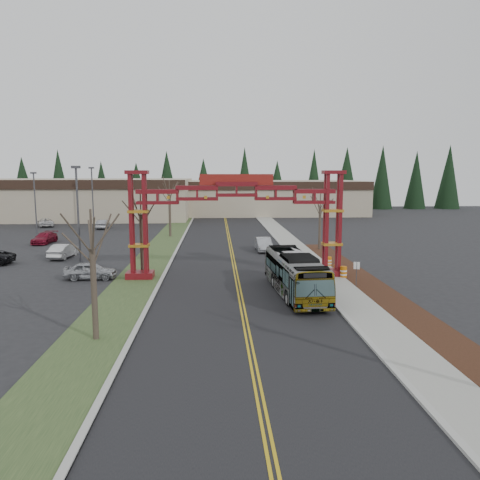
{
  "coord_description": "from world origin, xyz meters",
  "views": [
    {
      "loc": [
        -1.63,
        -20.27,
        8.71
      ],
      "look_at": [
        0.05,
        13.14,
        3.88
      ],
      "focal_mm": 35.0,
      "sensor_mm": 36.0,
      "label": 1
    }
  ],
  "objects": [
    {
      "name": "silver_sedan",
      "position": [
        3.6,
        31.3,
        0.76
      ],
      "size": [
        1.72,
        4.63,
        1.51
      ],
      "primitive_type": "imported",
      "rotation": [
        0.0,
        0.0,
        0.03
      ],
      "color": "#A5A8AD",
      "rests_on": "ground"
    },
    {
      "name": "parked_car_near_a",
      "position": [
        -12.04,
        18.0,
        0.72
      ],
      "size": [
        4.24,
        1.76,
        1.44
      ],
      "primitive_type": "imported",
      "rotation": [
        0.0,
        0.0,
        1.59
      ],
      "color": "#9C9FA4",
      "rests_on": "ground"
    },
    {
      "name": "bare_tree_median_mid",
      "position": [
        -8.0,
        19.28,
        5.19
      ],
      "size": [
        3.14,
        3.14,
        7.29
      ],
      "color": "#382D26",
      "rests_on": "ground"
    },
    {
      "name": "barrel_mid",
      "position": [
        8.6,
        18.59,
        0.45
      ],
      "size": [
        0.48,
        0.48,
        0.89
      ],
      "color": "#CD6B0B",
      "rests_on": "ground"
    },
    {
      "name": "parked_car_far_b",
      "position": [
        -29.53,
        57.03,
        0.69
      ],
      "size": [
        4.07,
        5.45,
        1.38
      ],
      "primitive_type": "imported",
      "rotation": [
        0.0,
        0.0,
        3.55
      ],
      "color": "white",
      "rests_on": "ground"
    },
    {
      "name": "retail_building_west",
      "position": [
        -30.0,
        71.96,
        3.76
      ],
      "size": [
        46.0,
        22.3,
        7.5
      ],
      "color": "tan",
      "rests_on": "ground"
    },
    {
      "name": "light_pole_near",
      "position": [
        -15.17,
        26.02,
        5.42
      ],
      "size": [
        0.81,
        0.41,
        9.37
      ],
      "color": "#3F3F44",
      "rests_on": "ground"
    },
    {
      "name": "gateway_arch",
      "position": [
        0.0,
        18.0,
        5.98
      ],
      "size": [
        18.2,
        1.6,
        8.9
      ],
      "color": "#570B0D",
      "rests_on": "ground"
    },
    {
      "name": "landscape_strip",
      "position": [
        10.2,
        10.0,
        0.06
      ],
      "size": [
        2.6,
        50.0,
        0.12
      ],
      "primitive_type": "cube",
      "color": "black",
      "rests_on": "ground"
    },
    {
      "name": "bare_tree_median_near",
      "position": [
        -8.0,
        3.62,
        4.84
      ],
      "size": [
        3.06,
        3.06,
        6.89
      ],
      "color": "#382D26",
      "rests_on": "ground"
    },
    {
      "name": "lane_line_left",
      "position": [
        -0.12,
        25.0,
        0.03
      ],
      "size": [
        0.12,
        100.0,
        0.01
      ],
      "primitive_type": "cube",
      "color": "gold",
      "rests_on": "road"
    },
    {
      "name": "barrel_south",
      "position": [
        8.83,
        17.14,
        0.52
      ],
      "size": [
        0.56,
        0.56,
        1.04
      ],
      "color": "#CD6B0B",
      "rests_on": "ground"
    },
    {
      "name": "bare_tree_right_far",
      "position": [
        10.0,
        31.62,
        4.7
      ],
      "size": [
        2.92,
        2.92,
        6.66
      ],
      "color": "#382D26",
      "rests_on": "ground"
    },
    {
      "name": "curb_left",
      "position": [
        -6.15,
        25.0,
        0.07
      ],
      "size": [
        0.3,
        110.0,
        0.15
      ],
      "primitive_type": "cube",
      "color": "#A7A7A2",
      "rests_on": "ground"
    },
    {
      "name": "grass_median",
      "position": [
        -8.0,
        25.0,
        0.04
      ],
      "size": [
        4.0,
        110.0,
        0.08
      ],
      "primitive_type": "cube",
      "color": "#2E4321",
      "rests_on": "ground"
    },
    {
      "name": "parked_car_far_a",
      "position": [
        -19.52,
        53.77,
        0.7
      ],
      "size": [
        1.71,
        4.34,
        1.41
      ],
      "primitive_type": "imported",
      "rotation": [
        0.0,
        0.0,
        3.2
      ],
      "color": "gray",
      "rests_on": "ground"
    },
    {
      "name": "ground",
      "position": [
        0.0,
        0.0,
        0.0
      ],
      "size": [
        200.0,
        200.0,
        0.0
      ],
      "primitive_type": "plane",
      "color": "black",
      "rests_on": "ground"
    },
    {
      "name": "bare_tree_median_far",
      "position": [
        -8.0,
        43.61,
        5.48
      ],
      "size": [
        3.36,
        3.36,
        7.73
      ],
      "color": "#382D26",
      "rests_on": "ground"
    },
    {
      "name": "light_pole_far",
      "position": [
        -21.74,
        56.93,
        5.57
      ],
      "size": [
        0.83,
        0.42,
        9.62
      ],
      "color": "#3F3F44",
      "rests_on": "ground"
    },
    {
      "name": "curb_right",
      "position": [
        6.15,
        25.0,
        0.07
      ],
      "size": [
        0.3,
        110.0,
        0.15
      ],
      "primitive_type": "cube",
      "color": "#A7A7A2",
      "rests_on": "ground"
    },
    {
      "name": "parked_car_near_b",
      "position": [
        -17.44,
        28.02,
        0.73
      ],
      "size": [
        2.01,
        4.6,
        1.47
      ],
      "primitive_type": "imported",
      "rotation": [
        0.0,
        0.0,
        3.04
      ],
      "color": "silver",
      "rests_on": "ground"
    },
    {
      "name": "street_sign",
      "position": [
        8.95,
        14.0,
        1.45
      ],
      "size": [
        0.45,
        0.16,
        2.01
      ],
      "color": "#3F3F44",
      "rests_on": "ground"
    },
    {
      "name": "road",
      "position": [
        0.0,
        25.0,
        0.01
      ],
      "size": [
        12.0,
        110.0,
        0.02
      ],
      "primitive_type": "cube",
      "color": "black",
      "rests_on": "ground"
    },
    {
      "name": "sidewalk_right",
      "position": [
        7.6,
        25.0,
        0.08
      ],
      "size": [
        2.6,
        110.0,
        0.14
      ],
      "primitive_type": "cube",
      "color": "gray",
      "rests_on": "ground"
    },
    {
      "name": "light_pole_mid",
      "position": [
        -27.39,
        47.58,
        5.09
      ],
      "size": [
        0.76,
        0.38,
        8.81
      ],
      "color": "#3F3F44",
      "rests_on": "ground"
    },
    {
      "name": "transit_bus",
      "position": [
        3.97,
        12.31,
        1.5
      ],
      "size": [
        3.24,
        10.95,
        3.01
      ],
      "primitive_type": "imported",
      "rotation": [
        0.0,
        0.0,
        0.07
      ],
      "color": "#9D9FA4",
      "rests_on": "ground"
    },
    {
      "name": "retail_building_east",
      "position": [
        10.0,
        79.95,
        3.51
      ],
      "size": [
        38.0,
        20.3,
        7.0
      ],
      "color": "tan",
      "rests_on": "ground"
    },
    {
      "name": "barrel_north",
      "position": [
        8.81,
        22.12,
        0.47
      ],
      "size": [
        0.51,
        0.51,
        0.95
      ],
      "color": "#CD6B0B",
      "rests_on": "ground"
    },
    {
      "name": "lane_line_right",
      "position": [
        0.12,
        25.0,
        0.03
      ],
      "size": [
        0.12,
        100.0,
        0.01
      ],
      "primitive_type": "cube",
      "color": "gold",
      "rests_on": "road"
    },
    {
      "name": "parked_car_mid_a",
      "position": [
        -23.01,
        38.32,
        0.68
      ],
      "size": [
        2.22,
        4.82,
        1.37
      ],
      "primitive_type": "imported",
      "rotation": [
        0.0,
        0.0,
        -0.07
      ],
      "color": "maroon",
      "rests_on": "ground"
    },
    {
      "name": "conifer_treeline",
      "position": [
        0.25,
        92.0,
        6.49
      ],
      "size": [
        116.1,
        5.6,
        13.0
      ],
      "color": "black",
      "rests_on": "ground"
    }
  ]
}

